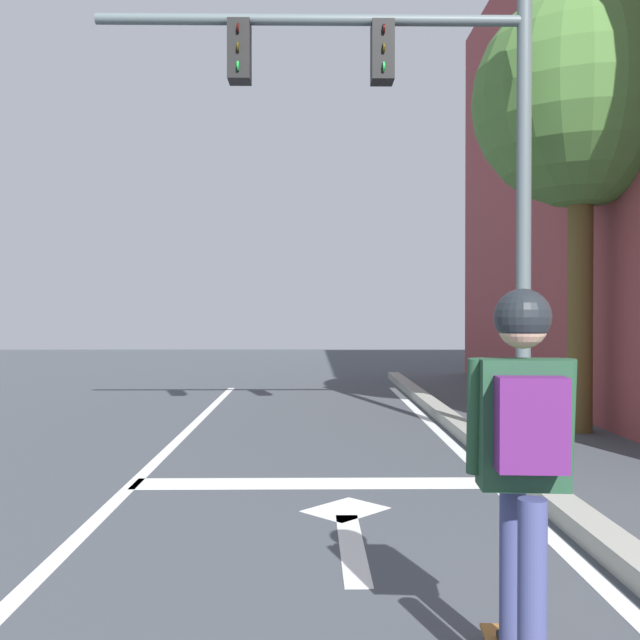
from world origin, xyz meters
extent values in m
cube|color=silver|center=(-0.24, 6.00, 0.00)|extent=(0.12, 20.00, 0.01)
cube|color=silver|center=(2.92, 6.00, 0.00)|extent=(0.12, 20.00, 0.01)
cube|color=silver|center=(1.41, 8.25, 0.00)|extent=(3.31, 0.40, 0.01)
cube|color=silver|center=(1.58, 6.57, 0.00)|extent=(0.16, 1.40, 0.01)
cube|color=silver|center=(1.58, 7.42, 0.00)|extent=(0.71, 0.71, 0.01)
cube|color=#979A8F|center=(3.17, 6.00, 0.07)|extent=(0.24, 24.00, 0.14)
cylinder|color=#3D4476|center=(2.17, 5.01, 0.44)|extent=(0.11, 0.11, 0.73)
cylinder|color=#3D4476|center=(2.15, 4.67, 0.44)|extent=(0.11, 0.11, 0.73)
cube|color=#21482F|center=(2.16, 4.84, 1.07)|extent=(0.35, 0.20, 0.51)
cylinder|color=#21482F|center=(1.98, 4.88, 1.09)|extent=(0.07, 0.10, 0.47)
cylinder|color=#21482F|center=(2.34, 4.86, 1.09)|extent=(0.07, 0.11, 0.47)
sphere|color=tan|center=(2.16, 4.84, 1.47)|extent=(0.20, 0.20, 0.20)
sphere|color=black|center=(2.16, 4.84, 1.49)|extent=(0.23, 0.23, 0.23)
cube|color=#571D62|center=(2.15, 4.70, 1.09)|extent=(0.27, 0.16, 0.36)
cylinder|color=#526063|center=(3.63, 9.75, 2.51)|extent=(0.16, 0.16, 5.03)
cylinder|color=#526063|center=(1.32, 9.75, 4.66)|extent=(4.63, 0.12, 0.12)
cube|color=black|center=(2.09, 9.75, 4.31)|extent=(0.24, 0.28, 0.64)
cylinder|color=#3A0605|center=(2.09, 9.60, 4.51)|extent=(0.02, 0.10, 0.10)
cylinder|color=#3C3106|center=(2.09, 9.60, 4.31)|extent=(0.02, 0.10, 0.10)
cylinder|color=green|center=(2.09, 9.60, 4.11)|extent=(0.02, 0.10, 0.10)
cube|color=black|center=(0.55, 9.75, 4.31)|extent=(0.24, 0.28, 0.64)
cylinder|color=#3A0605|center=(0.55, 9.60, 4.51)|extent=(0.02, 0.10, 0.10)
cylinder|color=#3C3106|center=(0.55, 9.60, 4.31)|extent=(0.02, 0.10, 0.10)
cylinder|color=green|center=(0.55, 9.60, 4.11)|extent=(0.02, 0.10, 0.10)
cylinder|color=brown|center=(4.68, 10.88, 1.67)|extent=(0.31, 0.31, 3.35)
sphere|color=#497635|center=(4.68, 10.88, 4.16)|extent=(2.69, 2.69, 2.69)
camera|label=1|loc=(1.31, 2.01, 1.52)|focal=40.06mm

